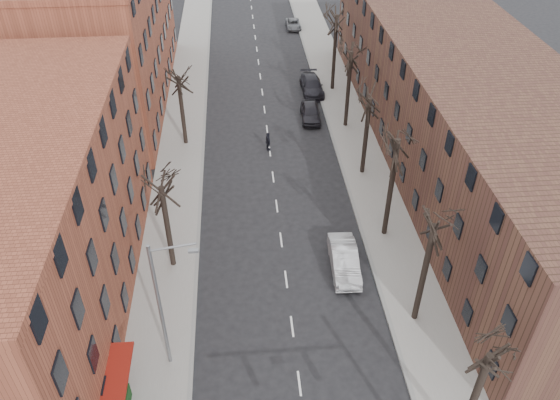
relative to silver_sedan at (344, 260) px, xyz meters
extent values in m
cube|color=gray|center=(-12.00, 18.32, -0.75)|extent=(4.00, 90.00, 0.15)
cube|color=gray|center=(4.00, 18.32, -0.75)|extent=(4.00, 90.00, 0.15)
cube|color=brown|center=(-20.00, -1.68, 5.18)|extent=(12.00, 26.00, 12.00)
cube|color=brown|center=(-20.00, 27.32, 6.18)|extent=(12.00, 28.00, 14.00)
cube|color=#4D3024|center=(12.00, 13.32, 4.18)|extent=(12.00, 50.00, 10.00)
cylinder|color=slate|center=(-11.20, -6.68, 3.68)|extent=(0.20, 0.20, 9.00)
cylinder|color=slate|center=(-10.10, -6.68, 7.98)|extent=(2.39, 0.12, 0.46)
cube|color=slate|center=(-9.10, -6.68, 7.68)|extent=(0.50, 0.22, 0.14)
imported|color=#B0B2B7|center=(0.00, 0.00, 0.00)|extent=(1.90, 5.06, 1.65)
imported|color=black|center=(0.39, 20.98, -0.05)|extent=(2.02, 4.61, 1.54)
imported|color=black|center=(1.30, 26.90, -0.05)|extent=(2.27, 5.36, 1.54)
imported|color=slate|center=(1.30, 46.23, -0.26)|extent=(1.88, 4.06, 1.13)
imported|color=black|center=(-4.13, 15.59, 0.07)|extent=(0.67, 1.13, 1.80)
camera|label=1|loc=(-6.54, -26.32, 25.55)|focal=35.00mm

